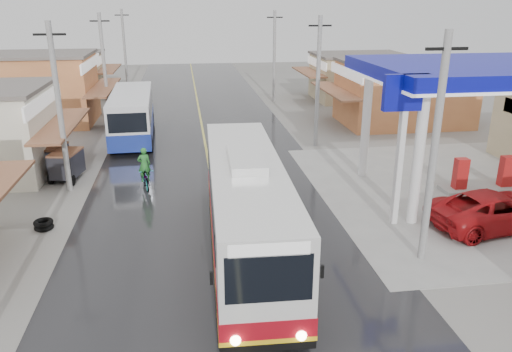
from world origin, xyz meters
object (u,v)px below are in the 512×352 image
object	(u,v)px
jeepney	(494,210)
tricycle_far	(52,157)
second_bus	(132,115)
tyre_stack	(44,225)
tricycle_near	(67,164)
coach_bus	(246,207)
cyclist	(145,175)

from	to	relation	value
jeepney	tricycle_far	world-z (taller)	jeepney
second_bus	tyre_stack	xyz separation A→B (m)	(-2.49, -13.75, -1.48)
jeepney	tricycle_near	bearing A→B (deg)	56.58
tricycle_near	tricycle_far	bearing A→B (deg)	138.98
coach_bus	tricycle_near	size ratio (longest dim) A/B	5.45
second_bus	tyre_stack	distance (m)	14.05
coach_bus	tricycle_far	distance (m)	13.99
coach_bus	second_bus	xyz separation A→B (m)	(-5.46, 16.87, -0.14)
second_bus	tricycle_far	size ratio (longest dim) A/B	4.25
coach_bus	second_bus	bearing A→B (deg)	109.87
tricycle_near	tyre_stack	size ratio (longest dim) A/B	2.85
coach_bus	cyclist	xyz separation A→B (m)	(-4.11, 7.37, -1.12)
second_bus	tricycle_far	xyz separation A→B (m)	(-3.77, -6.40, -0.81)
second_bus	tyre_stack	bearing A→B (deg)	-102.18
jeepney	cyclist	distance (m)	15.88
tyre_stack	coach_bus	bearing A→B (deg)	-21.47
tyre_stack	jeepney	bearing A→B (deg)	-7.70
cyclist	tricycle_far	size ratio (longest dim) A/B	0.95
second_bus	coach_bus	bearing A→B (deg)	-73.99
jeepney	tyre_stack	distance (m)	18.41
jeepney	tricycle_near	size ratio (longest dim) A/B	2.46
tricycle_near	tyre_stack	distance (m)	6.05
coach_bus	tricycle_far	world-z (taller)	coach_bus
coach_bus	second_bus	size ratio (longest dim) A/B	1.29
jeepney	tricycle_near	world-z (taller)	tricycle_near
cyclist	tricycle_near	size ratio (longest dim) A/B	0.95
coach_bus	tyre_stack	size ratio (longest dim) A/B	15.55
second_bus	cyclist	bearing A→B (deg)	-83.82
cyclist	tricycle_far	xyz separation A→B (m)	(-5.12, 3.10, 0.17)
coach_bus	tricycle_far	size ratio (longest dim) A/B	5.46
tricycle_near	tyre_stack	world-z (taller)	tricycle_near
cyclist	coach_bus	bearing A→B (deg)	-71.74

